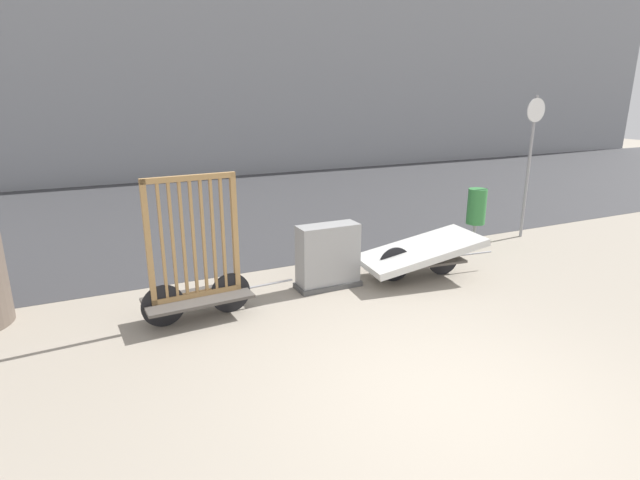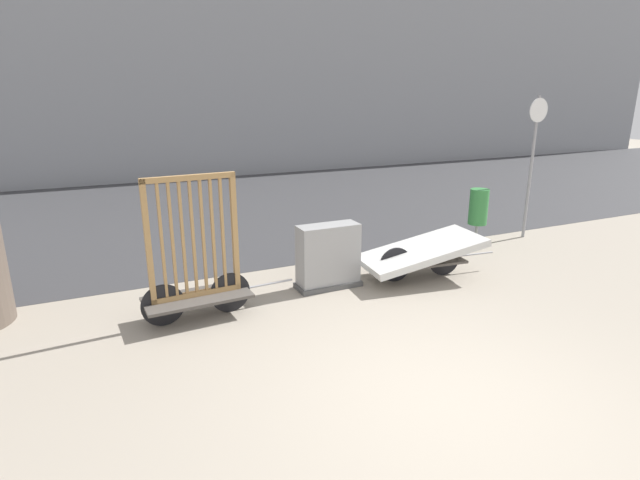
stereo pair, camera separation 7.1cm
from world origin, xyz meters
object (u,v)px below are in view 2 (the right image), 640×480
bike_cart_with_bedframe (196,272)px  utility_cabinet (328,259)px  sign_post (533,152)px  bike_cart_with_mattress (421,253)px  trash_bin (478,207)px

bike_cart_with_bedframe → utility_cabinet: bike_cart_with_bedframe is taller
bike_cart_with_bedframe → sign_post: bearing=5.5°
bike_cart_with_bedframe → bike_cart_with_mattress: bearing=-3.3°
bike_cart_with_bedframe → utility_cabinet: size_ratio=2.09×
utility_cabinet → sign_post: bearing=9.2°
bike_cart_with_mattress → trash_bin: bearing=33.2°
utility_cabinet → sign_post: sign_post is taller
utility_cabinet → trash_bin: 3.79m
bike_cart_with_mattress → trash_bin: trash_bin is taller
sign_post → bike_cart_with_bedframe: bearing=-171.2°
sign_post → trash_bin: bearing=179.7°
bike_cart_with_bedframe → sign_post: 7.24m
bike_cart_with_mattress → sign_post: 3.86m
bike_cart_with_bedframe → utility_cabinet: 2.11m
trash_bin → utility_cabinet: bearing=-167.6°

